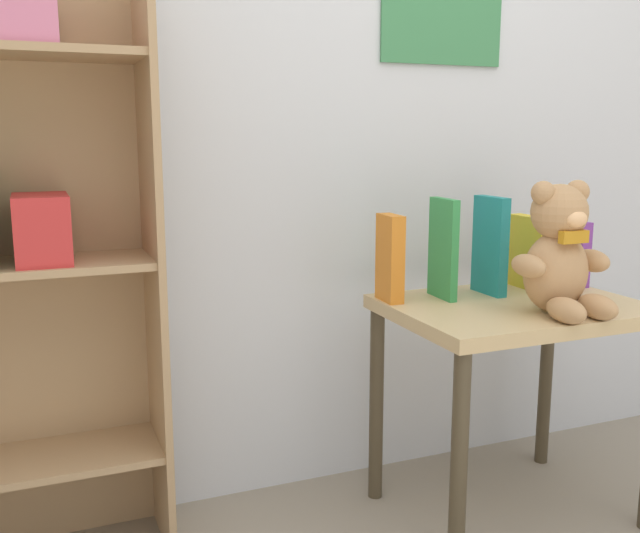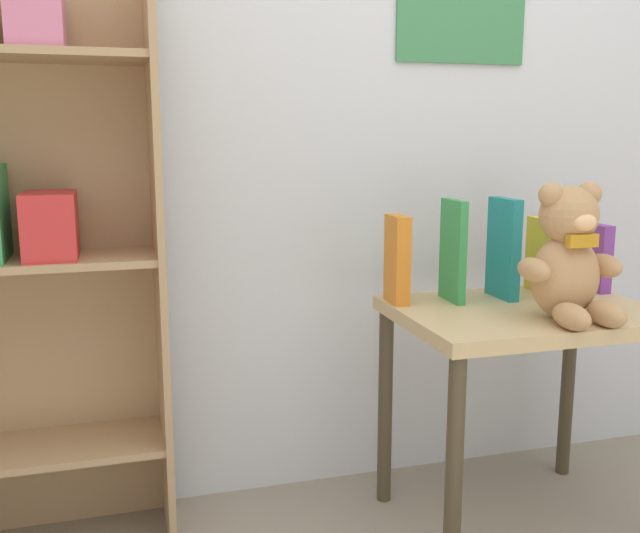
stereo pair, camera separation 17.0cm
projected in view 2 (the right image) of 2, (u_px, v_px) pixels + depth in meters
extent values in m
cube|color=silver|center=(355.00, 55.00, 2.00)|extent=(4.80, 0.06, 2.50)
cube|color=#3D8451|center=(462.00, 17.00, 2.03)|extent=(0.40, 0.01, 0.26)
cube|color=tan|center=(159.00, 256.00, 1.76)|extent=(0.02, 0.26, 1.47)
cube|color=tan|center=(24.00, 254.00, 1.79)|extent=(0.66, 0.02, 1.47)
cube|color=tan|center=(33.00, 450.00, 1.76)|extent=(0.63, 0.24, 0.02)
cube|color=tan|center=(18.00, 262.00, 1.67)|extent=(0.63, 0.24, 0.02)
cube|color=tan|center=(2.00, 54.00, 1.59)|extent=(0.63, 0.24, 0.02)
cube|color=#D17093|center=(36.00, 17.00, 1.58)|extent=(0.12, 0.18, 0.14)
cube|color=red|center=(50.00, 225.00, 1.67)|extent=(0.12, 0.18, 0.15)
cube|color=tan|center=(525.00, 314.00, 1.82)|extent=(0.65, 0.48, 0.04)
cylinder|color=#453A29|center=(454.00, 474.00, 1.60)|extent=(0.04, 0.04, 0.56)
cylinder|color=#453A29|center=(385.00, 407.00, 2.00)|extent=(0.04, 0.04, 0.56)
cylinder|color=#453A29|center=(568.00, 386.00, 2.16)|extent=(0.04, 0.04, 0.56)
ellipsoid|color=tan|center=(565.00, 277.00, 1.70)|extent=(0.17, 0.13, 0.20)
sphere|color=tan|center=(569.00, 215.00, 1.67)|extent=(0.14, 0.14, 0.14)
sphere|color=tan|center=(551.00, 195.00, 1.65)|extent=(0.06, 0.06, 0.06)
sphere|color=tan|center=(589.00, 194.00, 1.68)|extent=(0.06, 0.06, 0.06)
ellipsoid|color=#F4BB82|center=(584.00, 222.00, 1.62)|extent=(0.06, 0.04, 0.04)
ellipsoid|color=tan|center=(534.00, 270.00, 1.66)|extent=(0.06, 0.11, 0.06)
ellipsoid|color=tan|center=(604.00, 266.00, 1.71)|extent=(0.06, 0.11, 0.06)
ellipsoid|color=tan|center=(571.00, 317.00, 1.61)|extent=(0.06, 0.12, 0.06)
ellipsoid|color=tan|center=(607.00, 314.00, 1.63)|extent=(0.06, 0.12, 0.06)
cube|color=#C68419|center=(582.00, 241.00, 1.63)|extent=(0.08, 0.02, 0.03)
cube|color=orange|center=(397.00, 259.00, 1.85)|extent=(0.04, 0.10, 0.23)
cube|color=#33934C|center=(453.00, 251.00, 1.87)|extent=(0.03, 0.13, 0.27)
cube|color=teal|center=(504.00, 248.00, 1.91)|extent=(0.03, 0.13, 0.27)
cube|color=gold|center=(547.00, 256.00, 1.97)|extent=(0.04, 0.15, 0.21)
cube|color=purple|center=(595.00, 257.00, 2.00)|extent=(0.04, 0.11, 0.19)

